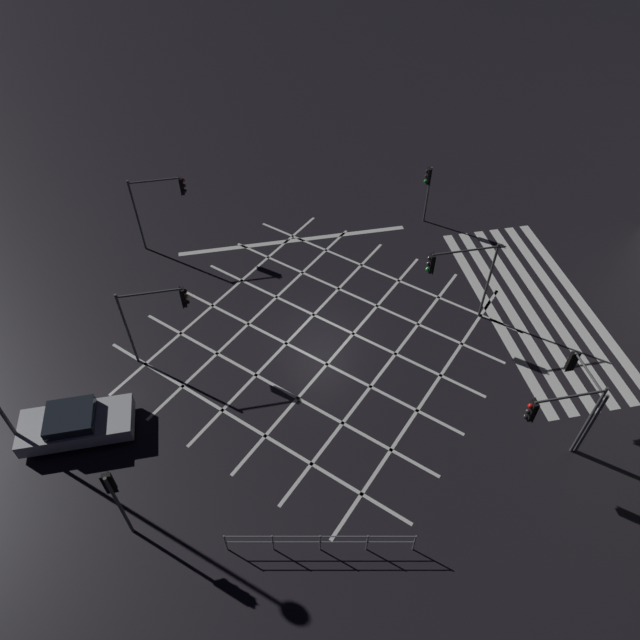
% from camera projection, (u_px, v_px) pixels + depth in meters
% --- Properties ---
extents(ground_plane, '(200.00, 200.00, 0.00)m').
position_uv_depth(ground_plane, '(320.00, 339.00, 25.89)').
color(ground_plane, black).
extents(road_markings, '(18.54, 22.36, 0.01)m').
position_uv_depth(road_markings, '(441.00, 314.00, 26.97)').
color(road_markings, silver).
rests_on(road_markings, ground_plane).
extents(traffic_light_median_north, '(0.36, 2.78, 3.98)m').
position_uv_depth(traffic_light_median_north, '(158.00, 309.00, 23.05)').
color(traffic_light_median_north, '#424244').
rests_on(traffic_light_median_north, ground_plane).
extents(traffic_light_ne_cross, '(0.36, 2.76, 4.16)m').
position_uv_depth(traffic_light_ne_cross, '(161.00, 197.00, 28.46)').
color(traffic_light_ne_cross, '#424244').
rests_on(traffic_light_ne_cross, ground_plane).
extents(traffic_light_median_south, '(0.36, 3.15, 4.29)m').
position_uv_depth(traffic_light_median_south, '(458.00, 269.00, 24.42)').
color(traffic_light_median_south, '#424244').
rests_on(traffic_light_median_south, ground_plane).
extents(traffic_light_se_cross, '(0.36, 0.39, 3.40)m').
position_uv_depth(traffic_light_se_cross, '(428.00, 184.00, 30.45)').
color(traffic_light_se_cross, '#424244').
rests_on(traffic_light_se_cross, ground_plane).
extents(traffic_light_sw_cross, '(0.36, 2.83, 3.92)m').
position_uv_depth(traffic_light_sw_cross, '(558.00, 413.00, 19.55)').
color(traffic_light_sw_cross, '#424244').
rests_on(traffic_light_sw_cross, ground_plane).
extents(traffic_light_nw_main, '(0.39, 0.36, 3.62)m').
position_uv_depth(traffic_light_nw_main, '(114.00, 492.00, 17.83)').
color(traffic_light_nw_main, '#424244').
rests_on(traffic_light_nw_main, ground_plane).
extents(traffic_light_sw_main, '(2.36, 0.36, 3.48)m').
position_uv_depth(traffic_light_sw_main, '(580.00, 384.00, 20.86)').
color(traffic_light_sw_main, '#424244').
rests_on(traffic_light_sw_main, ground_plane).
extents(waiting_car, '(1.82, 4.26, 1.26)m').
position_uv_depth(waiting_car, '(76.00, 424.00, 21.96)').
color(waiting_car, '#B7BABC').
rests_on(waiting_car, ground_plane).
extents(pedestrian_railing, '(1.26, 6.16, 1.05)m').
position_uv_depth(pedestrian_railing, '(320.00, 541.00, 18.68)').
color(pedestrian_railing, gray).
rests_on(pedestrian_railing, ground_plane).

